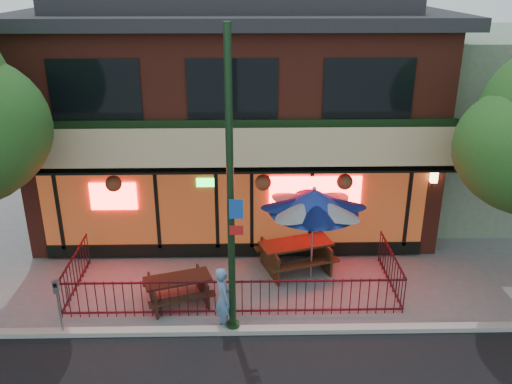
# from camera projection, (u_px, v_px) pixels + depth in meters

# --- Properties ---
(ground) EXTENTS (80.00, 80.00, 0.00)m
(ground) POSITION_uv_depth(u_px,v_px,m) (233.00, 320.00, 13.18)
(ground) COLOR gray
(ground) RESTS_ON ground
(curb) EXTENTS (80.00, 0.25, 0.12)m
(curb) POSITION_uv_depth(u_px,v_px,m) (233.00, 330.00, 12.70)
(curb) COLOR #999993
(curb) RESTS_ON ground
(restaurant_building) EXTENTS (12.96, 9.49, 8.05)m
(restaurant_building) POSITION_uv_depth(u_px,v_px,m) (235.00, 92.00, 18.21)
(restaurant_building) COLOR maroon
(restaurant_building) RESTS_ON ground
(neighbor_building) EXTENTS (6.00, 7.00, 6.00)m
(neighbor_building) POSITION_uv_depth(u_px,v_px,m) (487.00, 118.00, 19.36)
(neighbor_building) COLOR gray
(neighbor_building) RESTS_ON ground
(patio_fence) EXTENTS (8.44, 2.62, 1.00)m
(patio_fence) POSITION_uv_depth(u_px,v_px,m) (233.00, 287.00, 13.41)
(patio_fence) COLOR #400D16
(patio_fence) RESTS_ON ground
(street_light) EXTENTS (0.43, 0.32, 7.00)m
(street_light) POSITION_uv_depth(u_px,v_px,m) (231.00, 208.00, 11.62)
(street_light) COLOR black
(street_light) RESTS_ON ground
(picnic_table_left) EXTENTS (1.96, 1.71, 0.71)m
(picnic_table_left) POSITION_uv_depth(u_px,v_px,m) (178.00, 286.00, 13.72)
(picnic_table_left) COLOR black
(picnic_table_left) RESTS_ON ground
(picnic_table_right) EXTENTS (2.35, 2.05, 0.85)m
(picnic_table_right) POSITION_uv_depth(u_px,v_px,m) (296.00, 252.00, 15.23)
(picnic_table_right) COLOR #372713
(picnic_table_right) RESTS_ON ground
(patio_umbrella) EXTENTS (2.37, 2.37, 2.70)m
(patio_umbrella) POSITION_uv_depth(u_px,v_px,m) (314.00, 201.00, 14.15)
(patio_umbrella) COLOR gray
(patio_umbrella) RESTS_ON ground
(pedestrian) EXTENTS (0.55, 0.68, 1.61)m
(pedestrian) POSITION_uv_depth(u_px,v_px,m) (223.00, 299.00, 12.60)
(pedestrian) COLOR #567EAD
(pedestrian) RESTS_ON ground
(parking_meter_near) EXTENTS (0.14, 0.12, 1.44)m
(parking_meter_near) POSITION_uv_depth(u_px,v_px,m) (58.00, 299.00, 12.29)
(parking_meter_near) COLOR #95989D
(parking_meter_near) RESTS_ON ground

